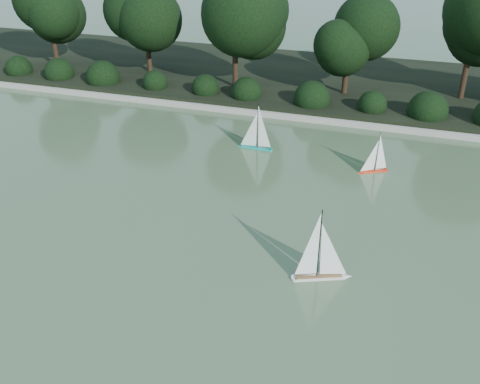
{
  "coord_description": "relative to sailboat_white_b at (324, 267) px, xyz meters",
  "views": [
    {
      "loc": [
        3.24,
        -7.61,
        6.43
      ],
      "look_at": [
        -0.02,
        2.36,
        0.7
      ],
      "focal_mm": 40.0,
      "sensor_mm": 36.0,
      "label": 1
    }
  ],
  "objects": [
    {
      "name": "pond_coping",
      "position": [
        -2.2,
        8.22,
        -0.17
      ],
      "size": [
        40.0,
        0.35,
        0.18
      ],
      "primitive_type": "cube",
      "color": "gray",
      "rests_on": "ground"
    },
    {
      "name": "sailboat_white_b",
      "position": [
        0.0,
        0.0,
        0.0
      ],
      "size": [
        1.17,
        0.63,
        1.65
      ],
      "color": "silver",
      "rests_on": "ground"
    },
    {
      "name": "shrub_hedge",
      "position": [
        -2.2,
        9.12,
        0.19
      ],
      "size": [
        29.1,
        1.1,
        1.1
      ],
      "color": "black",
      "rests_on": "ground"
    },
    {
      "name": "sailboat_teal",
      "position": [
        -3.08,
        5.49,
        -0.02
      ],
      "size": [
        1.1,
        0.19,
        1.51
      ],
      "color": "#139480",
      "rests_on": "ground"
    },
    {
      "name": "tree_line",
      "position": [
        -0.97,
        10.66,
        2.39
      ],
      "size": [
        26.31,
        3.93,
        4.39
      ],
      "color": "black",
      "rests_on": "ground"
    },
    {
      "name": "ground",
      "position": [
        -2.2,
        -0.78,
        -0.26
      ],
      "size": [
        80.0,
        80.0,
        0.0
      ],
      "primitive_type": "plane",
      "color": "#31462A",
      "rests_on": "ground"
    },
    {
      "name": "far_bank",
      "position": [
        -2.2,
        12.22,
        -0.11
      ],
      "size": [
        40.0,
        8.0,
        0.3
      ],
      "primitive_type": "cube",
      "color": "black",
      "rests_on": "ground"
    },
    {
      "name": "sailboat_orange",
      "position": [
        0.4,
        4.98,
        -0.06
      ],
      "size": [
        0.82,
        0.55,
        1.22
      ],
      "color": "red",
      "rests_on": "ground"
    }
  ]
}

